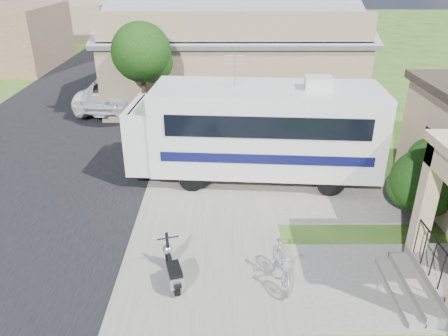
{
  "coord_description": "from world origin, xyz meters",
  "views": [
    {
      "loc": [
        -0.56,
        -8.84,
        6.72
      ],
      "look_at": [
        -0.5,
        2.5,
        1.3
      ],
      "focal_mm": 35.0,
      "sensor_mm": 36.0,
      "label": 1
    }
  ],
  "objects_px": {
    "pickup_truck": "(118,90)",
    "van": "(133,60)",
    "scooter": "(173,269)",
    "bicycle": "(281,266)",
    "garden_hose": "(404,270)",
    "motorhome": "(256,129)",
    "shrub": "(425,178)"
  },
  "relations": [
    {
      "from": "pickup_truck",
      "to": "van",
      "type": "bearing_deg",
      "value": -79.85
    },
    {
      "from": "scooter",
      "to": "bicycle",
      "type": "xyz_separation_m",
      "value": [
        2.44,
        0.05,
        0.04
      ]
    },
    {
      "from": "van",
      "to": "garden_hose",
      "type": "relative_size",
      "value": 15.84
    },
    {
      "from": "scooter",
      "to": "garden_hose",
      "type": "distance_m",
      "value": 5.46
    },
    {
      "from": "motorhome",
      "to": "shrub",
      "type": "distance_m",
      "value": 5.21
    },
    {
      "from": "bicycle",
      "to": "pickup_truck",
      "type": "distance_m",
      "value": 15.09
    },
    {
      "from": "scooter",
      "to": "pickup_truck",
      "type": "relative_size",
      "value": 0.24
    },
    {
      "from": "scooter",
      "to": "garden_hose",
      "type": "height_order",
      "value": "scooter"
    },
    {
      "from": "motorhome",
      "to": "shrub",
      "type": "bearing_deg",
      "value": -25.15
    },
    {
      "from": "van",
      "to": "garden_hose",
      "type": "xyz_separation_m",
      "value": [
        10.06,
        -20.21,
        -0.76
      ]
    },
    {
      "from": "shrub",
      "to": "bicycle",
      "type": "relative_size",
      "value": 1.54
    },
    {
      "from": "bicycle",
      "to": "pickup_truck",
      "type": "xyz_separation_m",
      "value": [
        -6.54,
        13.59,
        0.35
      ]
    },
    {
      "from": "van",
      "to": "garden_hose",
      "type": "bearing_deg",
      "value": -64.15
    },
    {
      "from": "scooter",
      "to": "van",
      "type": "height_order",
      "value": "van"
    },
    {
      "from": "shrub",
      "to": "garden_hose",
      "type": "height_order",
      "value": "shrub"
    },
    {
      "from": "bicycle",
      "to": "pickup_truck",
      "type": "height_order",
      "value": "pickup_truck"
    },
    {
      "from": "motorhome",
      "to": "pickup_truck",
      "type": "bearing_deg",
      "value": 132.03
    },
    {
      "from": "pickup_truck",
      "to": "garden_hose",
      "type": "distance_m",
      "value": 16.35
    },
    {
      "from": "shrub",
      "to": "van",
      "type": "relative_size",
      "value": 0.42
    },
    {
      "from": "motorhome",
      "to": "pickup_truck",
      "type": "height_order",
      "value": "motorhome"
    },
    {
      "from": "van",
      "to": "motorhome",
      "type": "bearing_deg",
      "value": -66.21
    },
    {
      "from": "shrub",
      "to": "garden_hose",
      "type": "relative_size",
      "value": 6.59
    },
    {
      "from": "pickup_truck",
      "to": "garden_hose",
      "type": "height_order",
      "value": "pickup_truck"
    },
    {
      "from": "scooter",
      "to": "garden_hose",
      "type": "xyz_separation_m",
      "value": [
        5.44,
        0.38,
        -0.35
      ]
    },
    {
      "from": "shrub",
      "to": "scooter",
      "type": "xyz_separation_m",
      "value": [
        -6.76,
        -2.91,
        -0.81
      ]
    },
    {
      "from": "motorhome",
      "to": "shrub",
      "type": "height_order",
      "value": "motorhome"
    },
    {
      "from": "shrub",
      "to": "bicycle",
      "type": "height_order",
      "value": "shrub"
    },
    {
      "from": "bicycle",
      "to": "van",
      "type": "height_order",
      "value": "van"
    },
    {
      "from": "shrub",
      "to": "van",
      "type": "bearing_deg",
      "value": 122.77
    },
    {
      "from": "van",
      "to": "pickup_truck",
      "type": "bearing_deg",
      "value": -86.31
    },
    {
      "from": "bicycle",
      "to": "garden_hose",
      "type": "distance_m",
      "value": 3.04
    },
    {
      "from": "motorhome",
      "to": "pickup_truck",
      "type": "distance_m",
      "value": 10.4
    }
  ]
}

